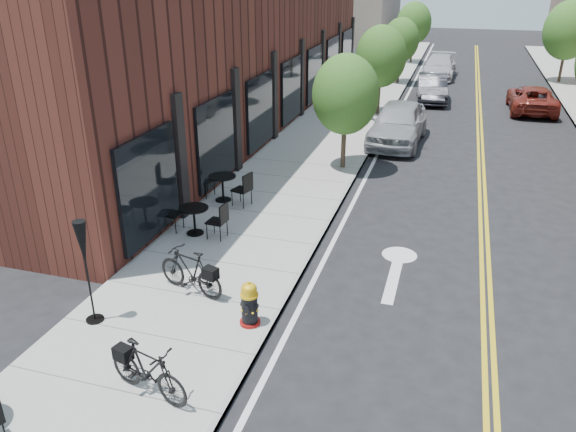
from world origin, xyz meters
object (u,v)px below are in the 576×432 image
(fire_hydrant, at_px, (249,304))
(parked_car_b, at_px, (432,88))
(bicycle_right, at_px, (148,370))
(bistro_set_b, at_px, (194,217))
(bicycle_left, at_px, (190,271))
(parked_car_a, at_px, (398,123))
(patio_umbrella, at_px, (84,251))
(parked_car_c, at_px, (439,67))
(parked_car_far, at_px, (532,99))
(bistro_set_c, at_px, (223,184))

(fire_hydrant, height_order, parked_car_b, parked_car_b)
(bicycle_right, distance_m, bistro_set_b, 5.97)
(fire_hydrant, distance_m, parked_car_b, 21.63)
(bicycle_right, bearing_deg, parked_car_b, 8.29)
(bicycle_left, relative_size, parked_car_a, 0.35)
(fire_hydrant, relative_size, bistro_set_b, 0.52)
(bistro_set_b, bearing_deg, parked_car_a, 73.17)
(bistro_set_b, xyz_separation_m, patio_umbrella, (-0.19, -4.12, 1.05))
(fire_hydrant, relative_size, bicycle_right, 0.57)
(fire_hydrant, distance_m, bicycle_left, 1.74)
(parked_car_b, bearing_deg, parked_car_c, 84.24)
(bistro_set_b, distance_m, parked_car_far, 19.72)
(parked_car_b, bearing_deg, fire_hydrant, -101.18)
(bicycle_right, height_order, parked_car_a, parked_car_a)
(bistro_set_b, relative_size, parked_car_b, 0.43)
(bistro_set_c, bearing_deg, bicycle_right, -60.27)
(bicycle_left, relative_size, parked_car_b, 0.41)
(parked_car_c, bearing_deg, bistro_set_c, -100.07)
(bistro_set_b, distance_m, bistro_set_c, 2.30)
(fire_hydrant, bearing_deg, bistro_set_b, 132.39)
(parked_car_far, bearing_deg, patio_umbrella, 64.78)
(bistro_set_b, relative_size, parked_car_c, 0.37)
(bistro_set_b, bearing_deg, bicycle_right, -66.74)
(bistro_set_b, distance_m, parked_car_b, 18.81)
(bicycle_left, bearing_deg, parked_car_far, 173.67)
(bistro_set_b, xyz_separation_m, parked_car_far, (9.53, 17.26, 0.02))
(fire_hydrant, height_order, parked_car_far, parked_car_far)
(bicycle_right, xyz_separation_m, parked_car_b, (2.88, 23.86, 0.07))
(patio_umbrella, bearing_deg, bicycle_right, -36.48)
(fire_hydrant, bearing_deg, bicycle_left, 158.42)
(bicycle_left, bearing_deg, parked_car_c, -170.90)
(parked_car_c, bearing_deg, parked_car_b, -87.83)
(bistro_set_b, relative_size, bistro_set_c, 0.94)
(bicycle_left, xyz_separation_m, parked_car_a, (2.81, 12.69, 0.19))
(bistro_set_c, relative_size, parked_car_b, 0.46)
(bicycle_right, height_order, bistro_set_c, bistro_set_c)
(bicycle_left, bearing_deg, parked_car_b, -173.35)
(parked_car_b, distance_m, parked_car_c, 6.98)
(patio_umbrella, bearing_deg, parked_car_a, 73.62)
(parked_car_b, bearing_deg, bicycle_right, -102.67)
(parked_car_a, height_order, parked_car_far, parked_car_a)
(bistro_set_c, height_order, parked_car_c, parked_car_c)
(fire_hydrant, distance_m, parked_car_c, 28.59)
(patio_umbrella, relative_size, parked_car_b, 0.52)
(bistro_set_b, xyz_separation_m, bistro_set_c, (-0.18, 2.29, 0.03))
(parked_car_far, bearing_deg, bistro_set_b, 60.33)
(bistro_set_c, xyz_separation_m, parked_car_c, (4.96, 22.88, 0.07))
(fire_hydrant, bearing_deg, bistro_set_c, 120.44)
(parked_car_c, relative_size, parked_car_far, 1.07)
(bistro_set_b, height_order, parked_car_far, parked_car_far)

